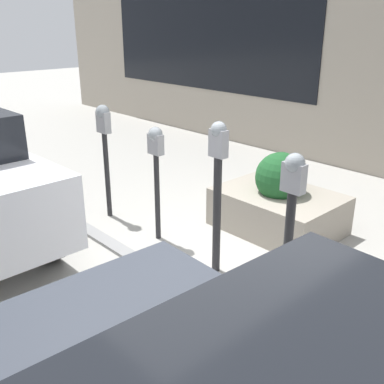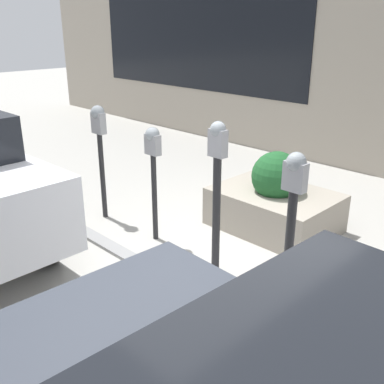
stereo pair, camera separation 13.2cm
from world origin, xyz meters
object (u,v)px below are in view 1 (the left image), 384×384
(parking_meter_middle, at_px, (218,178))
(planter_box, at_px, (278,203))
(parking_meter_fourth, at_px, (156,159))
(parking_meter_farthest, at_px, (104,136))
(parking_meter_second, at_px, (291,209))

(parking_meter_middle, height_order, planter_box, parking_meter_middle)
(parking_meter_middle, distance_m, planter_box, 1.41)
(parking_meter_fourth, relative_size, parking_meter_farthest, 0.91)
(parking_meter_second, distance_m, parking_meter_middle, 0.85)
(parking_meter_fourth, distance_m, planter_box, 1.57)
(parking_meter_second, height_order, planter_box, parking_meter_second)
(parking_meter_farthest, bearing_deg, planter_box, -143.89)
(parking_meter_second, distance_m, planter_box, 1.74)
(parking_meter_second, xyz_separation_m, planter_box, (1.02, -1.26, -0.61))
(parking_meter_middle, relative_size, planter_box, 1.09)
(planter_box, bearing_deg, parking_meter_fourth, 56.79)
(parking_meter_fourth, bearing_deg, parking_meter_middle, 178.04)
(parking_meter_fourth, xyz_separation_m, parking_meter_farthest, (0.93, 0.05, 0.09))
(parking_meter_second, xyz_separation_m, parking_meter_middle, (0.85, -0.03, 0.04))
(parking_meter_second, bearing_deg, parking_meter_fourth, -1.97)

